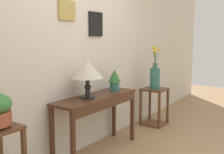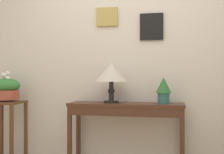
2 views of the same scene
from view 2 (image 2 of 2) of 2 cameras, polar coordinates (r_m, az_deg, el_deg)
The scene contains 6 objects.
back_wall_with_art at distance 3.82m, azimuth 2.06°, elevation 5.00°, with size 9.00×0.13×2.80m.
console_table at distance 3.51m, azimuth 2.64°, elevation -6.74°, with size 1.34×0.39×0.76m.
table_lamp at distance 3.54m, azimuth -0.13°, elevation 0.66°, with size 0.39×0.39×0.47m.
potted_plant_on_console at distance 3.48m, azimuth 9.79°, elevation -2.23°, with size 0.18×0.18×0.30m.
pedestal_stand_left at distance 4.03m, azimuth -19.48°, elevation -9.79°, with size 0.39×0.39×0.77m.
planter_bowl_wide_left at distance 3.98m, azimuth -19.47°, elevation -2.14°, with size 0.33×0.33×0.38m.
Camera 2 is at (0.64, -2.21, 1.05)m, focal length 48.03 mm.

